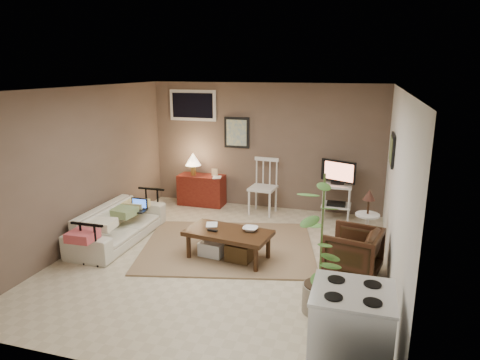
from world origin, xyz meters
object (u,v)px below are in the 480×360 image
(tv_stand, at_px, (337,188))
(side_table, at_px, (368,213))
(sofa, at_px, (118,219))
(red_console, at_px, (201,187))
(stove, at_px, (350,337))
(coffee_table, at_px, (228,243))
(spindle_chair, at_px, (263,188))
(potted_plant, at_px, (322,240))
(armchair, at_px, (353,250))

(tv_stand, distance_m, side_table, 1.38)
(sofa, bearing_deg, red_console, -15.10)
(red_console, bearing_deg, stove, -54.58)
(coffee_table, relative_size, stove, 1.44)
(side_table, bearing_deg, stove, -92.24)
(spindle_chair, bearing_deg, potted_plant, -66.01)
(side_table, xyz_separation_m, armchair, (-0.17, -0.87, -0.24))
(spindle_chair, distance_m, side_table, 2.25)
(coffee_table, xyz_separation_m, potted_plant, (1.40, -1.01, 0.61))
(armchair, bearing_deg, side_table, -178.40)
(armchair, bearing_deg, potted_plant, -4.53)
(red_console, distance_m, potted_plant, 4.27)
(red_console, height_order, stove, red_console)
(potted_plant, relative_size, stove, 1.83)
(red_console, height_order, tv_stand, tv_stand)
(coffee_table, bearing_deg, armchair, 0.96)
(side_table, relative_size, stove, 1.07)
(spindle_chair, relative_size, tv_stand, 0.95)
(tv_stand, xyz_separation_m, stove, (0.42, -4.22, -0.13))
(coffee_table, distance_m, red_console, 2.61)
(potted_plant, height_order, stove, potted_plant)
(red_console, xyz_separation_m, spindle_chair, (1.31, -0.14, 0.12))
(stove, bearing_deg, red_console, 125.42)
(coffee_table, xyz_separation_m, side_table, (1.89, 0.89, 0.33))
(coffee_table, xyz_separation_m, spindle_chair, (0.00, 2.12, 0.23))
(coffee_table, height_order, tv_stand, tv_stand)
(tv_stand, relative_size, potted_plant, 0.67)
(tv_stand, height_order, potted_plant, potted_plant)
(sofa, relative_size, tv_stand, 1.72)
(tv_stand, xyz_separation_m, potted_plant, (0.05, -3.17, 0.29))
(coffee_table, height_order, stove, stove)
(spindle_chair, bearing_deg, side_table, -33.13)
(red_console, xyz_separation_m, side_table, (3.19, -1.37, 0.22))
(red_console, height_order, potted_plant, potted_plant)
(tv_stand, distance_m, stove, 4.24)
(coffee_table, distance_m, sofa, 1.88)
(sofa, bearing_deg, spindle_chair, -43.76)
(side_table, bearing_deg, red_console, 156.75)
(coffee_table, distance_m, side_table, 2.11)
(coffee_table, bearing_deg, stove, -49.28)
(red_console, distance_m, armchair, 3.76)
(armchair, xyz_separation_m, stove, (0.05, -2.09, 0.09))
(tv_stand, distance_m, potted_plant, 3.19)
(sofa, height_order, side_table, side_table)
(sofa, distance_m, armchair, 3.59)
(armchair, distance_m, potted_plant, 1.20)
(armchair, bearing_deg, tv_stand, -157.73)
(side_table, distance_m, armchair, 0.91)
(tv_stand, bearing_deg, sofa, -148.21)
(spindle_chair, distance_m, stove, 4.54)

